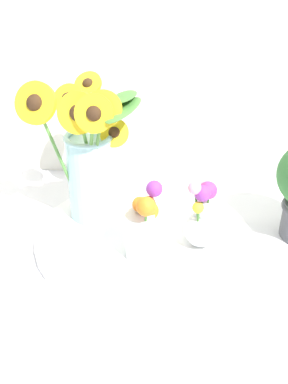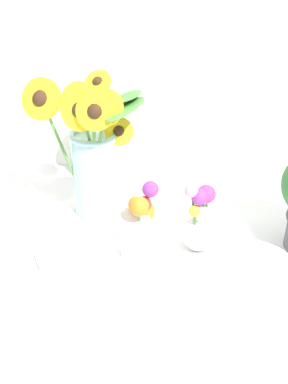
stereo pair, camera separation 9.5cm
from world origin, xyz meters
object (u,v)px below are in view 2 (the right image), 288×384
Objects in this scene: mason_jar_sunflowers at (95,155)px; serving_tray at (144,236)px; vase_bulb_right at (200,223)px; vase_small_center at (138,224)px.

serving_tray is at bearing -23.26° from mason_jar_sunflowers.
vase_small_center is at bearing -154.58° from vase_bulb_right.
mason_jar_sunflowers reaches higher than serving_tray.
mason_jar_sunflowers reaches higher than vase_bulb_right.
vase_bulb_right is at bearing -9.90° from serving_tray.
serving_tray is 0.15m from vase_bulb_right.
vase_small_center reaches higher than serving_tray.
vase_small_center is (0.14, -0.13, -0.07)m from mason_jar_sunflowers.
vase_small_center is 1.02× the size of vase_bulb_right.
vase_small_center is at bearing -83.82° from serving_tray.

